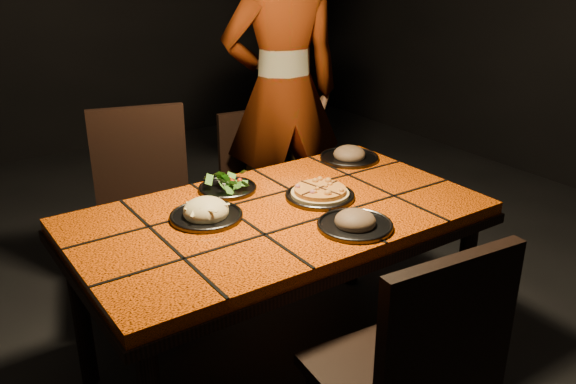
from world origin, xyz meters
TOP-DOWN VIEW (x-y plane):
  - room_shell at (0.00, 0.00)m, footprint 6.04×7.04m
  - dining_table at (0.00, 0.00)m, footprint 1.62×0.92m
  - chair_near at (-0.09, -0.85)m, footprint 0.49×0.49m
  - chair_far_left at (-0.25, 0.80)m, footprint 0.57×0.57m
  - chair_far_right at (0.53, 1.05)m, footprint 0.42×0.42m
  - diner at (0.68, 0.97)m, footprint 0.79×0.63m
  - plate_pizza at (0.21, 0.01)m, footprint 0.29×0.29m
  - plate_pasta at (-0.27, 0.10)m, footprint 0.28×0.28m
  - plate_salad at (-0.06, 0.30)m, footprint 0.25×0.25m
  - plate_mushroom_a at (0.15, -0.29)m, footprint 0.28×0.28m
  - plate_mushroom_b at (0.62, 0.31)m, footprint 0.29×0.29m

SIDE VIEW (x-z plane):
  - chair_far_right at x=0.53m, z-range 0.06..0.88m
  - chair_near at x=-0.09m, z-range 0.07..1.07m
  - chair_far_left at x=-0.25m, z-range 0.07..1.08m
  - dining_table at x=0.00m, z-range 0.30..1.05m
  - plate_pizza at x=0.21m, z-range 0.75..0.79m
  - plate_pasta at x=-0.27m, z-range 0.73..0.82m
  - plate_mushroom_a at x=0.15m, z-range 0.73..0.82m
  - plate_mushroom_b at x=0.62m, z-range 0.73..0.82m
  - plate_salad at x=-0.06m, z-range 0.74..0.81m
  - diner at x=0.68m, z-range 0.00..1.89m
  - room_shell at x=0.00m, z-range -0.04..3.04m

